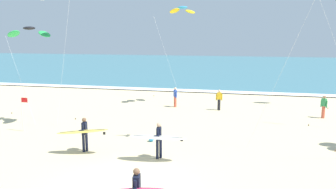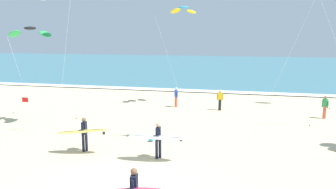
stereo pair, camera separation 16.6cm
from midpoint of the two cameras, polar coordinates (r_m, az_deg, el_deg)
name	(u,v)px [view 1 (the left image)]	position (r m, az deg, el deg)	size (l,w,h in m)	color
ground_plane	(123,189)	(13.00, -8.14, -15.69)	(160.00, 160.00, 0.00)	beige
ocean_water	(221,66)	(63.39, 8.94, 4.86)	(160.00, 60.00, 0.08)	teal
shoreline_foam	(200,91)	(34.02, 5.41, 0.62)	(160.00, 1.60, 0.01)	white
surfer_trailing	(158,138)	(15.26, -1.98, -7.38)	(2.61, 1.07, 1.71)	black
surfer_third	(83,132)	(16.68, -14.53, -6.20)	(2.56, 1.10, 1.71)	black
kite_arc_charcoal_far	(29,32)	(21.83, -22.83, 9.79)	(5.07, 4.11, 6.16)	green
kite_arc_cobalt_distant	(182,10)	(27.20, 2.31, 14.21)	(4.40, 4.27, 7.91)	yellow
bystander_blue_top	(175,97)	(26.50, 1.06, -0.42)	(0.32, 0.44, 1.59)	#D8593F
bystander_yellow_top	(219,100)	(25.65, 8.54, -0.88)	(0.49, 0.24, 1.59)	black
bystander_green_top	(324,107)	(25.26, 24.90, -1.88)	(0.37, 0.38, 1.59)	#D8593F
lifeguard_flag	(23,110)	(21.51, -23.78, -2.51)	(0.45, 0.05, 2.10)	silver
beach_ball	(151,139)	(18.10, -3.14, -7.60)	(0.28, 0.28, 0.28)	#2D99DB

